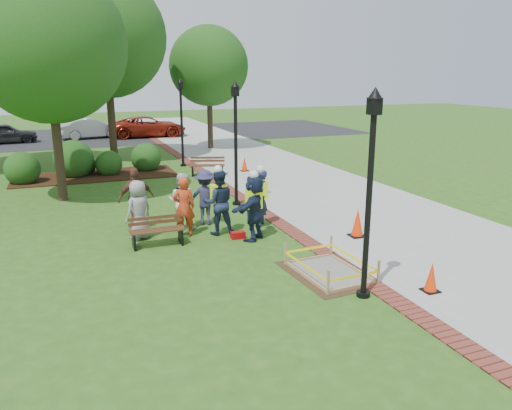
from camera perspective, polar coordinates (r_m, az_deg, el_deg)
name	(u,v)px	position (r m, az deg, el deg)	size (l,w,h in m)	color
ground	(255,256)	(12.72, -0.12, -5.87)	(100.00, 100.00, 0.00)	#285116
sidewalk	(277,171)	(23.48, 2.37, 3.86)	(6.00, 60.00, 0.02)	#9E9E99
brick_edging	(210,176)	(22.39, -5.28, 3.28)	(0.50, 60.00, 0.03)	maroon
mulch_bed	(96,176)	(23.54, -17.86, 3.21)	(7.00, 3.00, 0.05)	#381E0F
parking_lot	(122,135)	(38.58, -15.02, 7.73)	(36.00, 12.00, 0.01)	black
wet_concrete_pad	(330,264)	(11.70, 8.41, -6.71)	(1.82, 2.39, 0.55)	#47331E
bench_near	(158,237)	(13.64, -11.19, -3.60)	(1.45, 0.52, 0.78)	#4F2E1B
bench_far	(208,170)	(22.60, -5.56, 4.03)	(1.61, 0.97, 0.83)	#532A1C
cone_front	(431,278)	(11.25, 19.40, -7.87)	(0.34, 0.34, 0.67)	black
cone_back	(357,223)	(14.33, 11.52, -2.08)	(0.42, 0.42, 0.82)	black
cone_far	(245,164)	(23.46, -1.32, 4.68)	(0.36, 0.36, 0.70)	black
toolbox	(238,235)	(14.02, -2.08, -3.46)	(0.39, 0.22, 0.20)	#9A0C0B
lamp_near	(370,180)	(10.02, 12.90, 2.82)	(0.28, 0.28, 4.26)	black
lamp_mid	(236,134)	(17.13, -2.34, 8.10)	(0.28, 0.28, 4.26)	black
lamp_far	(181,116)	(24.79, -8.53, 10.07)	(0.28, 0.28, 4.26)	black
tree_left	(47,44)	(19.00, -22.74, 16.57)	(5.33, 5.33, 8.10)	#3D2D1E
tree_back	(106,37)	(27.28, -16.82, 17.90)	(6.03, 6.03, 9.24)	#3D2D1E
tree_right	(209,66)	(30.51, -5.42, 15.52)	(4.66, 4.66, 7.20)	#3D2D1E
shrub_a	(24,183)	(23.10, -24.99, 2.25)	(1.44, 1.44, 1.44)	#164914
shrub_b	(75,176)	(23.83, -19.97, 3.11)	(1.76, 1.76, 1.76)	#164914
shrub_c	(110,175)	(23.69, -16.39, 3.34)	(1.20, 1.20, 1.20)	#164914
shrub_d	(147,170)	(24.34, -12.38, 3.90)	(1.41, 1.41, 1.41)	#164914
shrub_e	(87,173)	(24.34, -18.78, 3.45)	(0.90, 0.90, 0.90)	#164914
casual_person_a	(139,210)	(14.16, -13.24, -0.56)	(0.63, 0.56, 1.67)	gray
casual_person_b	(184,207)	(14.17, -8.24, -0.22)	(0.60, 0.45, 1.70)	red
casual_person_c	(182,201)	(14.83, -8.46, 0.43)	(0.64, 0.59, 1.69)	silver
casual_person_d	(136,198)	(15.11, -13.53, 0.74)	(0.65, 0.48, 1.84)	brown
casual_person_e	(205,198)	(15.17, -5.83, 0.84)	(0.63, 0.53, 1.69)	#2F2F52
hivis_worker_a	(254,206)	(13.69, -0.25, -0.08)	(0.68, 0.67, 1.96)	#17283D
hivis_worker_b	(260,196)	(14.94, 0.47, 1.02)	(0.60, 0.65, 1.86)	#1A2445
hivis_worker_c	(219,201)	(14.19, -4.31, 0.51)	(0.65, 0.48, 2.01)	#161C39
parked_car_a	(6,143)	(36.72, -26.66, 6.30)	(4.43, 1.92, 1.44)	#2A2A2C
parked_car_b	(92,138)	(37.29, -18.22, 7.25)	(4.71, 2.05, 1.53)	#A7A6AB
parked_car_c	(149,137)	(37.12, -12.10, 7.63)	(4.88, 2.12, 1.59)	maroon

